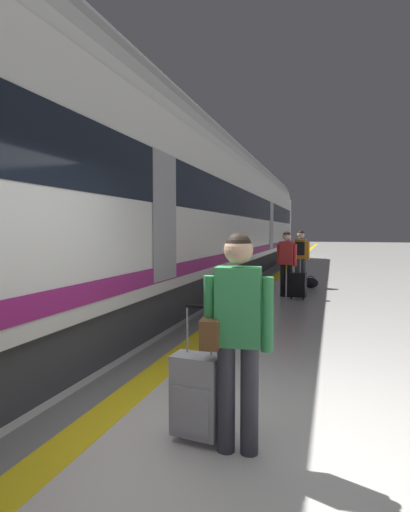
{
  "coord_description": "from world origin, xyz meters",
  "views": [
    {
      "loc": [
        0.89,
        -3.01,
        1.68
      ],
      "look_at": [
        -1.52,
        4.54,
        1.18
      ],
      "focal_mm": 28.21,
      "sensor_mm": 36.0,
      "label": 1
    }
  ],
  "objects_px": {
    "rolling_suitcase_foreground": "(196,395)",
    "suitcase_near": "(298,285)",
    "passenger_near": "(287,259)",
    "passenger_mid": "(301,253)",
    "high_speed_train": "(189,202)",
    "duffel_bag_mid": "(311,283)",
    "traveller_foreground": "(236,327)"
  },
  "relations": [
    {
      "from": "passenger_mid",
      "to": "duffel_bag_mid",
      "type": "xyz_separation_m",
      "value": [
        0.32,
        -0.25,
        -0.85
      ]
    },
    {
      "from": "passenger_near",
      "to": "passenger_mid",
      "type": "bearing_deg",
      "value": 84.64
    },
    {
      "from": "suitcase_near",
      "to": "duffel_bag_mid",
      "type": "distance_m",
      "value": 2.14
    },
    {
      "from": "rolling_suitcase_foreground",
      "to": "duffel_bag_mid",
      "type": "relative_size",
      "value": 2.48
    },
    {
      "from": "rolling_suitcase_foreground",
      "to": "suitcase_near",
      "type": "distance_m",
      "value": 7.06
    },
    {
      "from": "high_speed_train",
      "to": "suitcase_near",
      "type": "height_order",
      "value": "high_speed_train"
    },
    {
      "from": "traveller_foreground",
      "to": "high_speed_train",
      "type": "bearing_deg",
      "value": 112.28
    },
    {
      "from": "passenger_near",
      "to": "suitcase_near",
      "type": "height_order",
      "value": "passenger_near"
    },
    {
      "from": "suitcase_near",
      "to": "duffel_bag_mid",
      "type": "relative_size",
      "value": 1.48
    },
    {
      "from": "passenger_near",
      "to": "passenger_mid",
      "type": "xyz_separation_m",
      "value": [
        0.19,
        2.05,
        0.04
      ]
    },
    {
      "from": "traveller_foreground",
      "to": "rolling_suitcase_foreground",
      "type": "relative_size",
      "value": 1.53
    },
    {
      "from": "traveller_foreground",
      "to": "duffel_bag_mid",
      "type": "relative_size",
      "value": 3.79
    },
    {
      "from": "passenger_near",
      "to": "suitcase_near",
      "type": "relative_size",
      "value": 2.56
    },
    {
      "from": "rolling_suitcase_foreground",
      "to": "passenger_mid",
      "type": "distance_m",
      "value": 9.45
    },
    {
      "from": "traveller_foreground",
      "to": "passenger_near",
      "type": "distance_m",
      "value": 7.46
    },
    {
      "from": "traveller_foreground",
      "to": "passenger_near",
      "type": "bearing_deg",
      "value": 93.38
    },
    {
      "from": "traveller_foreground",
      "to": "suitcase_near",
      "type": "relative_size",
      "value": 2.57
    },
    {
      "from": "traveller_foreground",
      "to": "passenger_near",
      "type": "height_order",
      "value": "traveller_foreground"
    },
    {
      "from": "high_speed_train",
      "to": "traveller_foreground",
      "type": "bearing_deg",
      "value": -67.72
    },
    {
      "from": "rolling_suitcase_foreground",
      "to": "duffel_bag_mid",
      "type": "distance_m",
      "value": 9.2
    },
    {
      "from": "traveller_foreground",
      "to": "suitcase_near",
      "type": "distance_m",
      "value": 7.14
    },
    {
      "from": "passenger_mid",
      "to": "passenger_near",
      "type": "bearing_deg",
      "value": -95.36
    },
    {
      "from": "rolling_suitcase_foreground",
      "to": "passenger_mid",
      "type": "relative_size",
      "value": 0.65
    },
    {
      "from": "traveller_foreground",
      "to": "passenger_near",
      "type": "relative_size",
      "value": 1.0
    },
    {
      "from": "duffel_bag_mid",
      "to": "suitcase_near",
      "type": "bearing_deg",
      "value": -95.17
    },
    {
      "from": "rolling_suitcase_foreground",
      "to": "passenger_near",
      "type": "bearing_deg",
      "value": 90.81
    },
    {
      "from": "passenger_mid",
      "to": "suitcase_near",
      "type": "bearing_deg",
      "value": -86.91
    },
    {
      "from": "traveller_foreground",
      "to": "duffel_bag_mid",
      "type": "distance_m",
      "value": 9.28
    },
    {
      "from": "passenger_near",
      "to": "duffel_bag_mid",
      "type": "height_order",
      "value": "passenger_near"
    },
    {
      "from": "passenger_near",
      "to": "passenger_mid",
      "type": "distance_m",
      "value": 2.06
    },
    {
      "from": "high_speed_train",
      "to": "duffel_bag_mid",
      "type": "bearing_deg",
      "value": 18.11
    },
    {
      "from": "high_speed_train",
      "to": "suitcase_near",
      "type": "bearing_deg",
      "value": -17.53
    }
  ]
}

